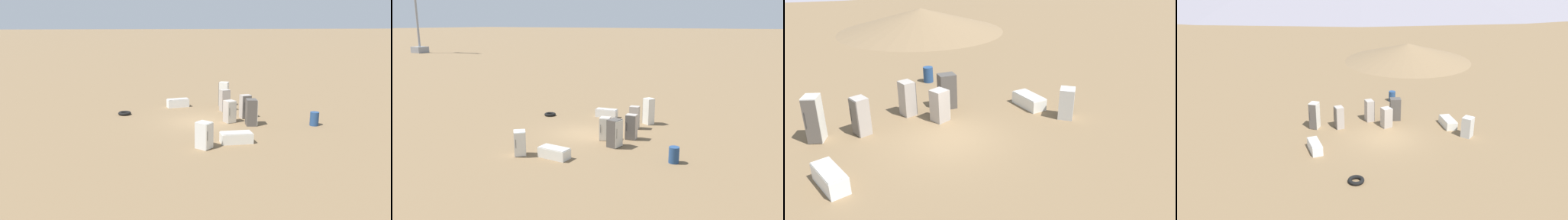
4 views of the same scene
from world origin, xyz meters
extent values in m
plane|color=brown|center=(0.00, 0.00, 0.00)|extent=(1000.00, 1000.00, 0.00)
cone|color=#7F6647|center=(-20.41, 7.98, 1.05)|extent=(15.22, 15.22, 2.10)
cube|color=#A89E93|center=(-3.24, -0.47, 0.82)|extent=(0.74, 0.63, 1.63)
cube|color=#56514C|center=(-3.28, -0.17, 0.82)|extent=(0.65, 0.12, 1.57)
cylinder|color=#2D2D2D|center=(-3.05, -0.11, 0.90)|extent=(0.02, 0.02, 0.57)
cube|color=silver|center=(-0.97, 4.97, 0.28)|extent=(1.78, 0.84, 0.56)
cube|color=#BCB7AD|center=(-0.97, 4.97, 0.58)|extent=(1.71, 0.81, 0.04)
cube|color=white|center=(0.87, -4.91, 0.31)|extent=(1.78, 0.90, 0.62)
cube|color=#BCB7AD|center=(0.87, -4.91, 0.64)|extent=(1.71, 0.87, 0.04)
cube|color=#A89E93|center=(-1.84, 0.49, 0.74)|extent=(0.79, 0.79, 1.48)
cube|color=beige|center=(-1.93, 0.83, 0.74)|extent=(0.61, 0.20, 1.42)
cylinder|color=#2D2D2D|center=(-1.72, 0.91, 0.81)|extent=(0.02, 0.02, 0.52)
cube|color=#A89E93|center=(-2.41, -2.87, 0.81)|extent=(0.75, 0.66, 1.63)
cube|color=#56514C|center=(-2.36, -3.16, 0.81)|extent=(0.63, 0.15, 1.56)
cylinder|color=#2D2D2D|center=(-2.58, -3.23, 0.89)|extent=(0.02, 0.02, 0.57)
cube|color=silver|center=(-2.81, -4.61, 0.97)|extent=(0.87, 0.84, 1.94)
cube|color=#56514C|center=(-2.49, -4.78, 0.97)|extent=(0.31, 0.51, 1.86)
cylinder|color=#2D2D2D|center=(-2.57, -4.97, 1.07)|extent=(0.02, 0.02, 0.68)
cube|color=#4C4742|center=(-3.00, 1.50, 0.86)|extent=(0.75, 0.88, 1.71)
cube|color=beige|center=(-3.34, 1.55, 0.86)|extent=(0.16, 0.76, 1.64)
cylinder|color=#2D2D2D|center=(-3.32, 1.83, 0.94)|extent=(0.02, 0.02, 0.60)
cube|color=silver|center=(0.99, 5.55, 0.71)|extent=(0.96, 0.97, 1.42)
cube|color=silver|center=(0.74, 5.83, 0.71)|extent=(0.50, 0.45, 1.37)
cylinder|color=#2D2D2D|center=(0.89, 6.01, 0.78)|extent=(0.02, 0.02, 0.50)
torus|color=black|center=(5.06, -3.00, 0.11)|extent=(0.92, 0.92, 0.22)
cylinder|color=navy|center=(-7.00, 2.36, 0.45)|extent=(0.56, 0.56, 0.89)
camera|label=1|loc=(5.02, 24.40, 6.42)|focal=35.00mm
camera|label=2|loc=(-12.78, 21.47, 7.38)|focal=35.00mm
camera|label=3|loc=(12.45, -6.43, 7.34)|focal=35.00mm
camera|label=4|loc=(22.92, -6.07, 11.42)|focal=35.00mm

